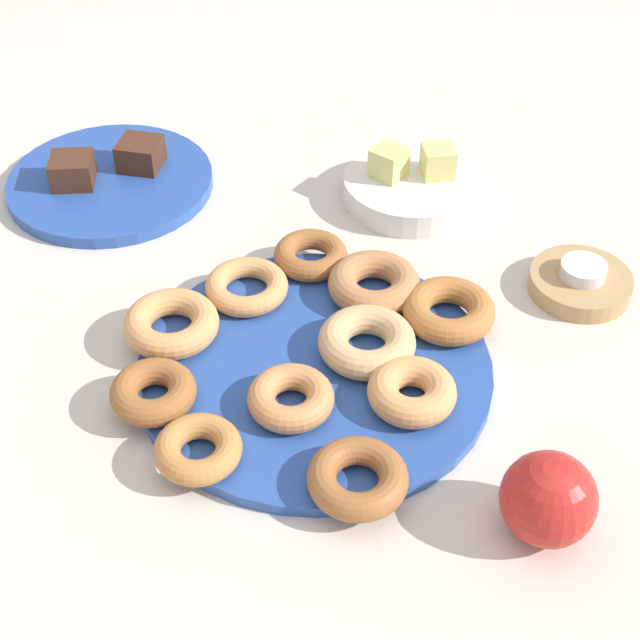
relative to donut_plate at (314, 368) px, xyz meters
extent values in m
plane|color=beige|center=(0.00, 0.00, -0.01)|extent=(2.40, 2.40, 0.00)
cylinder|color=#284C9E|center=(0.00, 0.00, 0.00)|extent=(0.34, 0.34, 0.01)
torus|color=tan|center=(-0.09, 0.09, 0.02)|extent=(0.11, 0.11, 0.02)
torus|color=tan|center=(0.10, -0.03, 0.02)|extent=(0.12, 0.12, 0.03)
torus|color=#995B2D|center=(0.06, -0.14, 0.02)|extent=(0.12, 0.12, 0.03)
torus|color=#AD6B33|center=(0.12, 0.08, 0.02)|extent=(0.12, 0.12, 0.03)
torus|color=#B27547|center=(0.04, 0.11, 0.02)|extent=(0.12, 0.12, 0.03)
torus|color=#BC7A3D|center=(-0.08, -0.13, 0.02)|extent=(0.11, 0.11, 0.02)
torus|color=#C6844C|center=(-0.01, -0.06, 0.02)|extent=(0.09, 0.09, 0.03)
torus|color=tan|center=(-0.15, 0.02, 0.02)|extent=(0.13, 0.13, 0.03)
torus|color=#995B2D|center=(-0.14, -0.08, 0.02)|extent=(0.10, 0.10, 0.03)
torus|color=tan|center=(0.05, 0.02, 0.02)|extent=(0.13, 0.13, 0.03)
torus|color=#995B2D|center=(-0.03, 0.15, 0.02)|extent=(0.10, 0.10, 0.02)
cylinder|color=#284C9E|center=(-0.30, 0.27, 0.00)|extent=(0.25, 0.25, 0.01)
cube|color=#472819|center=(-0.34, 0.25, 0.03)|extent=(0.06, 0.06, 0.03)
cube|color=#472819|center=(-0.27, 0.30, 0.03)|extent=(0.05, 0.05, 0.03)
cylinder|color=tan|center=(0.26, 0.17, 0.00)|extent=(0.11, 0.11, 0.02)
cylinder|color=silver|center=(0.26, 0.17, 0.02)|extent=(0.05, 0.05, 0.01)
cylinder|color=silver|center=(0.06, 0.31, 0.01)|extent=(0.16, 0.16, 0.03)
cube|color=#DBD67A|center=(0.03, 0.31, 0.04)|extent=(0.05, 0.05, 0.04)
cube|color=#DBD67A|center=(0.09, 0.32, 0.04)|extent=(0.05, 0.05, 0.04)
sphere|color=red|center=(0.22, -0.15, 0.03)|extent=(0.08, 0.08, 0.08)
camera|label=1|loc=(0.12, -0.64, 0.65)|focal=53.58mm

